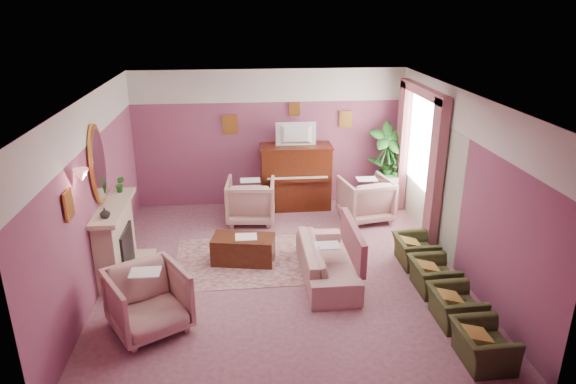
{
  "coord_description": "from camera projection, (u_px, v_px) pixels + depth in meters",
  "views": [
    {
      "loc": [
        -0.61,
        -7.21,
        4.04
      ],
      "look_at": [
        0.12,
        0.4,
        1.19
      ],
      "focal_mm": 32.0,
      "sensor_mm": 36.0,
      "label": 1
    }
  ],
  "objects": [
    {
      "name": "picture_rail_band",
      "position": [
        269.0,
        86.0,
        10.11
      ],
      "size": [
        5.5,
        0.01,
        0.65
      ],
      "primitive_type": "cube",
      "color": "silver",
      "rests_on": "wall_back"
    },
    {
      "name": "piano_top",
      "position": [
        296.0,
        146.0,
        10.27
      ],
      "size": [
        1.45,
        0.65,
        0.04
      ],
      "primitive_type": "cube",
      "color": "#46190B",
      "rests_on": "piano"
    },
    {
      "name": "fireplace_inset",
      "position": [
        123.0,
        249.0,
        8.01
      ],
      "size": [
        0.18,
        0.72,
        0.68
      ],
      "primitive_type": "cube",
      "color": "black",
      "rests_on": "floor"
    },
    {
      "name": "coffee_table",
      "position": [
        243.0,
        250.0,
        8.39
      ],
      "size": [
        1.07,
        0.68,
        0.45
      ],
      "primitive_type": "cube",
      "rotation": [
        0.0,
        0.0,
        -0.18
      ],
      "color": "#421E10",
      "rests_on": "floor"
    },
    {
      "name": "palm_plant",
      "position": [
        387.0,
        158.0,
        10.4
      ],
      "size": [
        0.76,
        0.76,
        1.44
      ],
      "primitive_type": "imported",
      "color": "#1B581B",
      "rests_on": "palm_pot"
    },
    {
      "name": "side_table",
      "position": [
        386.0,
        191.0,
        10.6
      ],
      "size": [
        0.52,
        0.52,
        0.7
      ],
      "primitive_type": "cylinder",
      "color": "white",
      "rests_on": "floor"
    },
    {
      "name": "mirror_glass",
      "position": [
        99.0,
        164.0,
        7.51
      ],
      "size": [
        0.01,
        0.6,
        1.06
      ],
      "primitive_type": "ellipsoid",
      "color": "silver",
      "rests_on": "wall_left"
    },
    {
      "name": "side_plant_small",
      "position": [
        395.0,
        170.0,
        10.34
      ],
      "size": [
        0.16,
        0.16,
        0.28
      ],
      "primitive_type": "imported",
      "color": "#1B581B",
      "rests_on": "side_table"
    },
    {
      "name": "print_back_mid",
      "position": [
        295.0,
        109.0,
        10.29
      ],
      "size": [
        0.22,
        0.03,
        0.26
      ],
      "primitive_type": "cube",
      "color": "gold",
      "rests_on": "wall_back"
    },
    {
      "name": "piano_keyshelf",
      "position": [
        298.0,
        180.0,
        10.15
      ],
      "size": [
        1.3,
        0.12,
        0.06
      ],
      "primitive_type": "cube",
      "color": "#46190B",
      "rests_on": "piano"
    },
    {
      "name": "fireplace_surround",
      "position": [
        115.0,
        241.0,
        7.95
      ],
      "size": [
        0.3,
        1.4,
        1.1
      ],
      "primitive_type": "cube",
      "color": "#C7B293",
      "rests_on": "floor"
    },
    {
      "name": "piano",
      "position": [
        296.0,
        177.0,
        10.51
      ],
      "size": [
        1.4,
        0.6,
        1.3
      ],
      "primitive_type": "cube",
      "color": "#46190B",
      "rests_on": "floor"
    },
    {
      "name": "floral_armchair_front",
      "position": [
        148.0,
        297.0,
        6.59
      ],
      "size": [
        0.9,
        0.9,
        0.94
      ],
      "primitive_type": "imported",
      "color": "tan",
      "rests_on": "floor"
    },
    {
      "name": "print_left_wall",
      "position": [
        69.0,
        205.0,
        6.23
      ],
      "size": [
        0.03,
        0.28,
        0.36
      ],
      "primitive_type": "cube",
      "color": "gold",
      "rests_on": "wall_left"
    },
    {
      "name": "wall_right",
      "position": [
        459.0,
        183.0,
        7.94
      ],
      "size": [
        0.02,
        6.0,
        2.8
      ],
      "primitive_type": "cube",
      "color": "#6A3C5E",
      "rests_on": "floor"
    },
    {
      "name": "wall_left",
      "position": [
        94.0,
        195.0,
        7.45
      ],
      "size": [
        0.02,
        6.0,
        2.8
      ],
      "primitive_type": "cube",
      "color": "#6A3C5E",
      "rests_on": "floor"
    },
    {
      "name": "floor",
      "position": [
        283.0,
        271.0,
        8.19
      ],
      "size": [
        5.5,
        6.0,
        0.01
      ],
      "primitive_type": "cube",
      "color": "#8C5865",
      "rests_on": "ground"
    },
    {
      "name": "wall_front",
      "position": [
        309.0,
        296.0,
        4.9
      ],
      "size": [
        5.5,
        0.02,
        2.8
      ],
      "primitive_type": "cube",
      "color": "#6A3C5E",
      "rests_on": "floor"
    },
    {
      "name": "hearth",
      "position": [
        132.0,
        271.0,
        8.16
      ],
      "size": [
        0.55,
        1.5,
        0.02
      ],
      "primitive_type": "cube",
      "color": "#C7B293",
      "rests_on": "floor"
    },
    {
      "name": "sconce_shade",
      "position": [
        81.0,
        175.0,
        6.47
      ],
      "size": [
        0.2,
        0.2,
        0.16
      ],
      "primitive_type": "cone",
      "color": "#DA7E75",
      "rests_on": "wall_left"
    },
    {
      "name": "floral_armchair_right",
      "position": [
        366.0,
        197.0,
        9.97
      ],
      "size": [
        0.9,
        0.9,
        0.94
      ],
      "primitive_type": "imported",
      "color": "tan",
      "rests_on": "floor"
    },
    {
      "name": "print_back_right",
      "position": [
        346.0,
        119.0,
        10.46
      ],
      "size": [
        0.26,
        0.03,
        0.34
      ],
      "primitive_type": "cube",
      "color": "gold",
      "rests_on": "wall_back"
    },
    {
      "name": "sofa_throw",
      "position": [
        353.0,
        241.0,
        7.84
      ],
      "size": [
        0.1,
        1.44,
        0.53
      ],
      "primitive_type": "cube",
      "color": "#914D57",
      "rests_on": "sofa"
    },
    {
      "name": "olive_chair_b",
      "position": [
        456.0,
        302.0,
        6.79
      ],
      "size": [
        0.5,
        0.71,
        0.62
      ],
      "primitive_type": "imported",
      "color": "#373F1E",
      "rests_on": "floor"
    },
    {
      "name": "curtain_left",
      "position": [
        435.0,
        176.0,
        8.56
      ],
      "size": [
        0.16,
        0.34,
        2.6
      ],
      "primitive_type": "cube",
      "color": "#914D57",
      "rests_on": "floor"
    },
    {
      "name": "pelmet",
      "position": [
        424.0,
        91.0,
        8.97
      ],
      "size": [
        0.16,
        2.2,
        0.16
      ],
      "primitive_type": "cube",
      "color": "#914D57",
      "rests_on": "wall_right"
    },
    {
      "name": "wall_back",
      "position": [
        270.0,
        139.0,
        10.5
      ],
      "size": [
        5.5,
        0.02,
        2.8
      ],
      "primitive_type": "cube",
      "color": "#6A3C5E",
      "rests_on": "floor"
    },
    {
      "name": "window_blind",
      "position": [
        423.0,
        139.0,
        9.28
      ],
      "size": [
        0.03,
        1.4,
        1.8
      ],
      "primitive_type": "cube",
      "color": "silver",
      "rests_on": "wall_right"
    },
    {
      "name": "side_plant_big",
      "position": [
        388.0,
        167.0,
        10.41
      ],
      "size": [
        0.3,
        0.3,
        0.34
      ],
      "primitive_type": "imported",
      "color": "#1B581B",
      "rests_on": "side_table"
    },
    {
      "name": "television",
      "position": [
        296.0,
        133.0,
        10.13
      ],
      "size": [
        0.8,
        0.12,
        0.48
      ],
      "primitive_type": "imported",
      "color": "black",
      "rests_on": "piano"
    },
    {
      "name": "curtain_right",
      "position": [
        402.0,
        147.0,
        10.27
      ],
      "size": [
        0.16,
        0.34,
        2.6
      ],
      "primitive_type": "cube",
      "color": "#914D57",
      "rests_on": "floor"
    },
    {
      "name": "area_rug",
      "position": [
        252.0,
        260.0,
        8.51
      ],
      "size": [
        2.53,
        1.85,
        0.01
      ],
      "primitive_type": "cube",
      "rotation": [
        0.0,
        0.0,
        0.02
      ],
      "color": "#A1716E",
      "rests_on": "floor"
    },
    {
      "name": "ceiling",
      "position": [
        282.0,
        95.0,
        7.21
      ],
      "size": [
        5.5,
        6.0,
        0.01
      ],
      "primitive_type": "cube",
      "color": "white",
      "rests_on": "wall_back"
    },
    {
      "name": "piano_keys",
      "position": [
        298.0,
        178.0,
        10.14
      ],
      "size": [
        1.2,
        0.08,
        0.02
      ],
      "primitive_type": "cube",
      "color": "silver",
      "rests_on": "piano"
    },
    {
      "name": "print_back_left",
      "position": [
        230.0,
        125.0,
        10.28
      ],
      "size": [
        0.3,
        0.03,
        0.38
      ],
      "primitive_type": "cube",
      "color": "gold",
      "rests_on": "wall_back"
    },
    {
      "name": "table_paper",
      "position": [
        246.0,
        237.0,
        8.32
      ],
      "size": [
        0.35,
        0.28,
        0.01
      ],
      "primitive_type": "cube",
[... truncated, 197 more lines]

